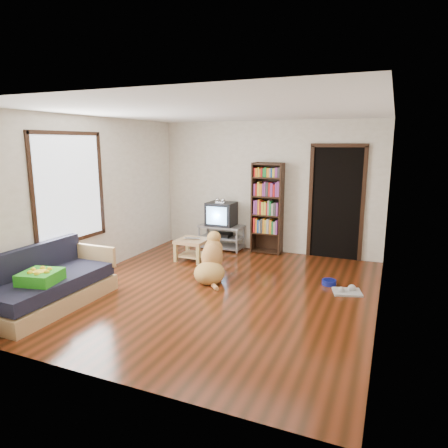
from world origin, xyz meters
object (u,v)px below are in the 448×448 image
at_px(dog_bowl, 329,282).
at_px(dog, 211,262).
at_px(crt_tv, 222,213).
at_px(coffee_table, 193,245).
at_px(sofa, 49,287).
at_px(tv_stand, 221,236).
at_px(grey_rag, 347,292).
at_px(bookshelf, 267,203).
at_px(laptop, 192,239).
at_px(green_cushion, 40,277).

relative_size(dog_bowl, dog, 0.24).
relative_size(crt_tv, coffee_table, 1.05).
height_order(crt_tv, coffee_table, crt_tv).
distance_m(dog_bowl, sofa, 4.10).
height_order(dog_bowl, tv_stand, tv_stand).
bearing_deg(dog, crt_tv, 108.35).
distance_m(grey_rag, dog, 2.13).
bearing_deg(bookshelf, coffee_table, -137.11).
bearing_deg(bookshelf, grey_rag, -43.58).
bearing_deg(dog_bowl, grey_rag, -39.81).
bearing_deg(laptop, sofa, -126.96).
bearing_deg(green_cushion, coffee_table, 64.33).
bearing_deg(dog_bowl, laptop, 172.44).
xyz_separation_m(green_cushion, crt_tv, (0.85, 3.89, 0.25)).
relative_size(green_cushion, dog_bowl, 2.04).
xyz_separation_m(sofa, coffee_table, (0.79, 2.68, 0.02)).
bearing_deg(dog, tv_stand, 108.55).
distance_m(coffee_table, dog, 1.17).
relative_size(tv_stand, bookshelf, 0.50).
bearing_deg(dog, dog_bowl, 15.27).
bearing_deg(laptop, dog, -66.78).
bearing_deg(grey_rag, bookshelf, 136.42).
distance_m(laptop, tv_stand, 1.01).
relative_size(laptop, grey_rag, 0.74).
height_order(bookshelf, coffee_table, bookshelf).
bearing_deg(green_cushion, crt_tv, 64.97).
relative_size(laptop, sofa, 0.16).
distance_m(crt_tv, bookshelf, 0.99).
height_order(tv_stand, coffee_table, tv_stand).
distance_m(crt_tv, dog, 1.99).
xyz_separation_m(dog_bowl, dog, (-1.80, -0.49, 0.25)).
bearing_deg(coffee_table, laptop, -90.00).
relative_size(dog_bowl, sofa, 0.12).
relative_size(green_cushion, grey_rag, 1.12).
distance_m(bookshelf, coffee_table, 1.70).
xyz_separation_m(green_cushion, bookshelf, (1.80, 3.96, 0.51)).
bearing_deg(sofa, coffee_table, 73.46).
height_order(dog_bowl, coffee_table, coffee_table).
bearing_deg(dog, laptop, 133.46).
distance_m(laptop, coffee_table, 0.14).
xyz_separation_m(tv_stand, dog, (0.61, -1.82, 0.02)).
distance_m(dog_bowl, bookshelf, 2.25).
bearing_deg(tv_stand, bookshelf, 5.63).
xyz_separation_m(dog_bowl, crt_tv, (-2.41, 1.35, 0.70)).
xyz_separation_m(bookshelf, sofa, (-1.92, -3.72, -0.74)).
xyz_separation_m(green_cushion, grey_rag, (3.56, 2.29, -0.48)).
bearing_deg(green_cushion, sofa, 105.05).
bearing_deg(crt_tv, laptop, -100.11).
relative_size(crt_tv, sofa, 0.32).
distance_m(dog_bowl, grey_rag, 0.39).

